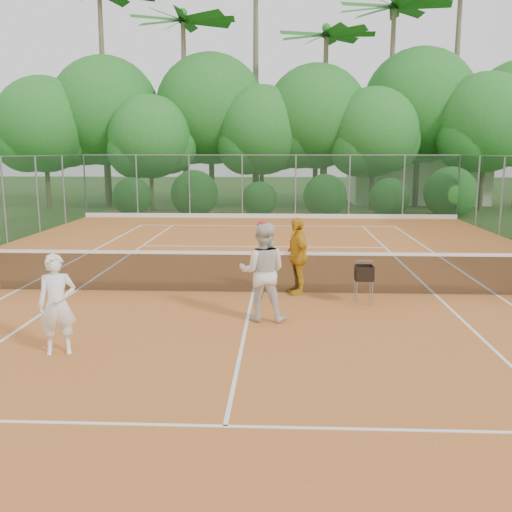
{
  "coord_description": "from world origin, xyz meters",
  "views": [
    {
      "loc": [
        0.65,
        -12.59,
        3.2
      ],
      "look_at": [
        0.12,
        -1.2,
        1.1
      ],
      "focal_mm": 40.0,
      "sensor_mm": 36.0,
      "label": 1
    }
  ],
  "objects_px": {
    "ball_hopper": "(364,274)",
    "player_yellow": "(297,256)",
    "player_center_grp": "(263,272)",
    "player_white": "(57,304)"
  },
  "relations": [
    {
      "from": "ball_hopper",
      "to": "player_yellow",
      "type": "bearing_deg",
      "value": 168.6
    },
    {
      "from": "player_center_grp",
      "to": "ball_hopper",
      "type": "distance_m",
      "value": 2.43
    },
    {
      "from": "player_white",
      "to": "player_yellow",
      "type": "bearing_deg",
      "value": 28.6
    },
    {
      "from": "player_white",
      "to": "player_yellow",
      "type": "distance_m",
      "value": 5.63
    },
    {
      "from": "player_white",
      "to": "ball_hopper",
      "type": "height_order",
      "value": "player_white"
    },
    {
      "from": "player_center_grp",
      "to": "ball_hopper",
      "type": "height_order",
      "value": "player_center_grp"
    },
    {
      "from": "player_white",
      "to": "player_yellow",
      "type": "xyz_separation_m",
      "value": [
        3.87,
        4.08,
        0.06
      ]
    },
    {
      "from": "player_yellow",
      "to": "ball_hopper",
      "type": "relative_size",
      "value": 2.09
    },
    {
      "from": "ball_hopper",
      "to": "player_center_grp",
      "type": "bearing_deg",
      "value": -128.5
    },
    {
      "from": "player_yellow",
      "to": "ball_hopper",
      "type": "distance_m",
      "value": 1.65
    }
  ]
}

